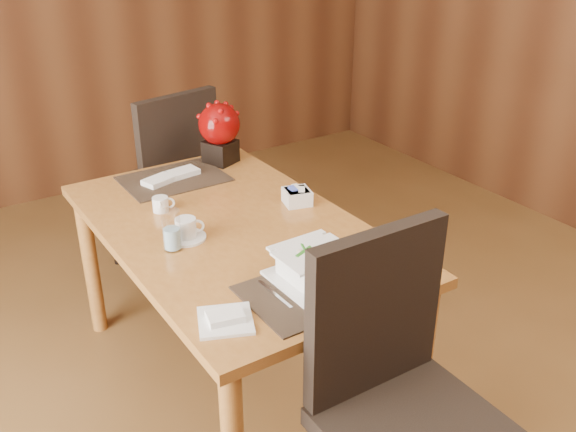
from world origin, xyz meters
TOP-DOWN VIEW (x-y plane):
  - dining_table at (0.00, 0.60)m, footprint 0.90×1.50m
  - placemat_near at (0.00, 0.05)m, footprint 0.45×0.33m
  - placemat_far at (0.00, 1.15)m, footprint 0.45×0.33m
  - soup_setting at (0.04, 0.10)m, footprint 0.27×0.27m
  - coffee_cup at (-0.19, 0.60)m, footprint 0.15×0.15m
  - water_glass at (-0.27, 0.55)m, footprint 0.09×0.09m
  - creamer_jug at (-0.18, 0.87)m, footprint 0.11×0.11m
  - sugar_caddy at (0.32, 0.63)m, footprint 0.13×0.13m
  - berry_decor at (0.28, 1.22)m, footprint 0.20×0.20m
  - napkins_far at (-0.00, 1.15)m, footprint 0.28×0.15m
  - bread_plate at (-0.32, 0.05)m, footprint 0.21×0.21m
  - near_chair at (0.05, -0.32)m, footprint 0.50×0.50m
  - far_chair at (0.15, 1.60)m, footprint 0.57×0.57m

SIDE VIEW (x-z plane):
  - far_chair at x=0.15m, z-range 0.07..1.10m
  - near_chair at x=0.05m, z-range 0.07..1.13m
  - dining_table at x=0.00m, z-range 0.28..1.03m
  - placemat_near at x=0.00m, z-range 0.75..0.76m
  - placemat_far at x=0.00m, z-range 0.75..0.76m
  - bread_plate at x=-0.32m, z-range 0.75..0.76m
  - napkins_far at x=0.00m, z-range 0.76..0.78m
  - creamer_jug at x=-0.18m, z-range 0.75..0.81m
  - sugar_caddy at x=0.32m, z-range 0.75..0.81m
  - coffee_cup at x=-0.19m, z-range 0.74..0.83m
  - soup_setting at x=0.04m, z-range 0.75..0.86m
  - water_glass at x=-0.27m, z-range 0.75..0.90m
  - berry_decor at x=0.28m, z-range 0.77..1.06m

